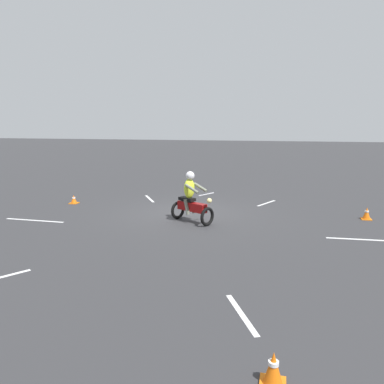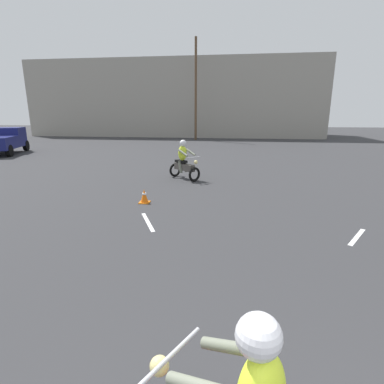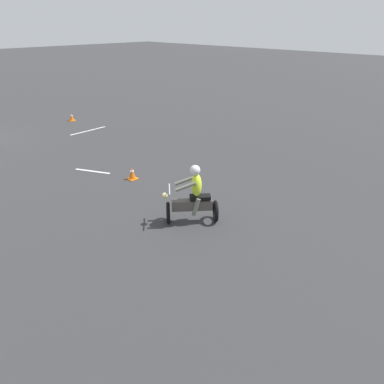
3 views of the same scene
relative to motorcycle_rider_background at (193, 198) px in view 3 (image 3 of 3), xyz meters
The scene contains 5 objects.
motorcycle_rider_background is the anchor object (origin of this frame).
traffic_cone_near_left 3.72m from the motorcycle_rider_background, 100.46° to the right, with size 0.32×0.32×0.44m.
traffic_cone_near_right 13.09m from the motorcycle_rider_background, 105.05° to the right, with size 0.32×0.32×0.41m.
lane_stripe_nw 5.32m from the motorcycle_rider_background, 91.01° to the right, with size 0.10×1.42×0.01m, color silver.
lane_stripe_w 10.64m from the motorcycle_rider_background, 105.98° to the right, with size 0.10×2.06×0.01m, color silver.
Camera 3 is at (3.83, 18.28, 5.09)m, focal length 35.00 mm.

